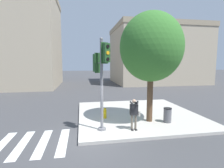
% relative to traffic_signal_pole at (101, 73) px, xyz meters
% --- Properties ---
extents(ground_plane, '(160.00, 160.00, 0.00)m').
position_rel_traffic_signal_pole_xyz_m(ground_plane, '(-0.70, -0.79, -3.14)').
color(ground_plane, '#424244').
extents(sidewalk_corner, '(8.00, 8.00, 0.16)m').
position_rel_traffic_signal_pole_xyz_m(sidewalk_corner, '(2.80, 2.71, -3.06)').
color(sidewalk_corner, '#BCB7AD').
rests_on(sidewalk_corner, ground_plane).
extents(traffic_signal_pole, '(0.78, 1.09, 4.74)m').
position_rel_traffic_signal_pole_xyz_m(traffic_signal_pole, '(0.00, 0.00, 0.00)').
color(traffic_signal_pole, slate).
rests_on(traffic_signal_pole, sidewalk_corner).
extents(person_photographer, '(0.58, 0.54, 1.63)m').
position_rel_traffic_signal_pole_xyz_m(person_photographer, '(1.67, -0.26, -2.02)').
color(person_photographer, black).
rests_on(person_photographer, sidewalk_corner).
extents(street_tree, '(3.63, 3.63, 6.39)m').
position_rel_traffic_signal_pole_xyz_m(street_tree, '(3.00, 0.94, 1.39)').
color(street_tree, brown).
rests_on(street_tree, sidewalk_corner).
extents(fire_hydrant, '(0.20, 0.26, 0.67)m').
position_rel_traffic_signal_pole_xyz_m(fire_hydrant, '(0.43, 1.93, -2.66)').
color(fire_hydrant, yellow).
rests_on(fire_hydrant, sidewalk_corner).
extents(trash_bin, '(0.48, 0.48, 0.86)m').
position_rel_traffic_signal_pole_xyz_m(trash_bin, '(3.96, 0.54, -2.56)').
color(trash_bin, '#5B5B60').
rests_on(trash_bin, sidewalk_corner).
extents(building_left, '(10.53, 12.42, 14.05)m').
position_rel_traffic_signal_pole_xyz_m(building_left, '(-9.75, 20.77, 3.90)').
color(building_left, tan).
rests_on(building_left, ground_plane).
extents(building_right, '(15.89, 12.21, 10.36)m').
position_rel_traffic_signal_pole_xyz_m(building_right, '(13.06, 22.66, 2.05)').
color(building_right, tan).
rests_on(building_right, ground_plane).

